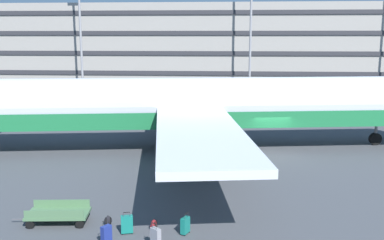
{
  "coord_description": "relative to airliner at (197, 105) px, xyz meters",
  "views": [
    {
      "loc": [
        -3.41,
        -29.97,
        7.91
      ],
      "look_at": [
        -5.25,
        -3.89,
        3.0
      ],
      "focal_mm": 41.64,
      "sensor_mm": 36.0,
      "label": 1
    }
  ],
  "objects": [
    {
      "name": "ground_plane",
      "position": [
        5.27,
        -1.15,
        -3.13
      ],
      "size": [
        600.0,
        600.0,
        0.0
      ],
      "primitive_type": "plane",
      "color": "#424449"
    },
    {
      "name": "terminal_structure",
      "position": [
        5.27,
        53.51,
        3.69
      ],
      "size": [
        179.64,
        15.63,
        13.64
      ],
      "color": "gray",
      "rests_on": "ground_plane"
    },
    {
      "name": "airliner",
      "position": [
        0.0,
        0.0,
        0.0
      ],
      "size": [
        39.71,
        32.33,
        10.42
      ],
      "color": "silver",
      "rests_on": "ground_plane"
    },
    {
      "name": "light_mast_left",
      "position": [
        -21.36,
        40.91,
        8.23
      ],
      "size": [
        1.8,
        0.5,
        19.41
      ],
      "color": "gray",
      "rests_on": "ground_plane"
    },
    {
      "name": "suitcase_silver",
      "position": [
        -1.98,
        -14.37,
        -2.72
      ],
      "size": [
        0.52,
        0.34,
        0.96
      ],
      "color": "#147266",
      "rests_on": "ground_plane"
    },
    {
      "name": "suitcase_small",
      "position": [
        -0.63,
        -15.52,
        -2.71
      ],
      "size": [
        0.45,
        0.42,
        1.02
      ],
      "color": "gray",
      "rests_on": "ground_plane"
    },
    {
      "name": "suitcase_teal",
      "position": [
        -2.57,
        -15.37,
        -2.73
      ],
      "size": [
        0.41,
        0.45,
        0.97
      ],
      "color": "navy",
      "rests_on": "ground_plane"
    },
    {
      "name": "suitcase_black",
      "position": [
        0.39,
        -14.23,
        -2.76
      ],
      "size": [
        0.38,
        0.5,
        0.92
      ],
      "color": "#147266",
      "rests_on": "ground_plane"
    },
    {
      "name": "backpack_laid_flat",
      "position": [
        -2.97,
        -13.6,
        -2.94
      ],
      "size": [
        0.39,
        0.32,
        0.45
      ],
      "color": "black",
      "rests_on": "ground_plane"
    },
    {
      "name": "backpack_large",
      "position": [
        -0.96,
        -13.92,
        -2.92
      ],
      "size": [
        0.32,
        0.37,
        0.49
      ],
      "color": "maroon",
      "rests_on": "ground_plane"
    },
    {
      "name": "baggage_cart",
      "position": [
        -5.16,
        -13.54,
        -2.71
      ],
      "size": [
        3.35,
        1.53,
        0.82
      ],
      "color": "#4C724C",
      "rests_on": "ground_plane"
    }
  ]
}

